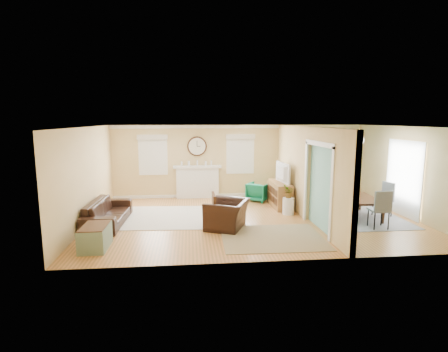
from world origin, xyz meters
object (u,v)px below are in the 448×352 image
at_px(dining_table, 359,207).
at_px(credenza, 280,194).
at_px(sofa, 108,212).
at_px(green_chair, 258,192).
at_px(eames_chair, 227,214).

bearing_deg(dining_table, credenza, 59.39).
xyz_separation_m(sofa, green_chair, (4.55, 2.29, -0.01)).
bearing_deg(dining_table, sofa, 94.14).
distance_m(sofa, credenza, 5.27).
relative_size(sofa, green_chair, 3.20).
relative_size(green_chair, credenza, 0.48).
distance_m(sofa, eames_chair, 3.22).
bearing_deg(credenza, eames_chair, -132.86).
height_order(sofa, credenza, credenza).
height_order(eames_chair, dining_table, eames_chair).
height_order(green_chair, credenza, credenza).
bearing_deg(credenza, sofa, -164.44).
bearing_deg(green_chair, eames_chair, 99.25).
distance_m(green_chair, dining_table, 3.39).
relative_size(sofa, credenza, 1.55).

